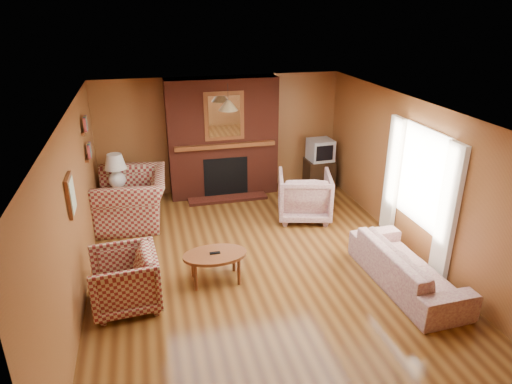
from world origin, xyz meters
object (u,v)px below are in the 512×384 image
object	(u,v)px
fireplace	(223,139)
floral_sofa	(407,267)
plaid_armchair	(124,280)
crt_tv	(320,150)
tv_stand	(319,174)
floral_armchair	(304,196)
table_lamp	(116,169)
side_table	(120,201)
plaid_loveseat	(132,198)
coffee_table	(215,257)

from	to	relation	value
fireplace	floral_sofa	distance (m)	4.50
plaid_armchair	crt_tv	distance (m)	5.22
fireplace	tv_stand	distance (m)	2.23
plaid_armchair	floral_armchair	distance (m)	3.75
fireplace	table_lamp	world-z (taller)	fireplace
floral_armchair	crt_tv	world-z (taller)	crt_tv
side_table	tv_stand	bearing A→B (deg)	4.82
plaid_loveseat	floral_sofa	bearing A→B (deg)	54.36
fireplace	floral_sofa	bearing A→B (deg)	-64.47
table_lamp	crt_tv	size ratio (longest dim) A/B	1.29
table_lamp	tv_stand	bearing A→B (deg)	4.82
plaid_armchair	floral_armchair	size ratio (longest dim) A/B	0.90
fireplace	plaid_loveseat	world-z (taller)	fireplace
side_table	floral_sofa	bearing A→B (deg)	-40.73
floral_armchair	coffee_table	bearing A→B (deg)	56.20
side_table	tv_stand	xyz separation A→B (m)	(4.15, 0.35, 0.05)
crt_tv	tv_stand	bearing A→B (deg)	90.00
coffee_table	table_lamp	bearing A→B (deg)	117.44
floral_armchair	crt_tv	bearing A→B (deg)	-106.20
side_table	crt_tv	bearing A→B (deg)	4.74
side_table	crt_tv	distance (m)	4.21
plaid_loveseat	tv_stand	bearing A→B (deg)	104.35
coffee_table	floral_sofa	bearing A→B (deg)	-16.33
tv_stand	crt_tv	distance (m)	0.54
floral_sofa	side_table	xyz separation A→B (m)	(-4.00, 3.44, -0.03)
floral_sofa	tv_stand	world-z (taller)	tv_stand
fireplace	plaid_loveseat	xyz separation A→B (m)	(-1.85, -0.94, -0.73)
fireplace	tv_stand	world-z (taller)	fireplace
fireplace	tv_stand	xyz separation A→B (m)	(2.05, -0.18, -0.87)
floral_sofa	table_lamp	size ratio (longest dim) A/B	3.08
plaid_loveseat	table_lamp	size ratio (longest dim) A/B	2.14
coffee_table	tv_stand	size ratio (longest dim) A/B	1.46
floral_sofa	coffee_table	size ratio (longest dim) A/B	2.21
floral_armchair	crt_tv	xyz separation A→B (m)	(0.82, 1.34, 0.41)
fireplace	plaid_armchair	distance (m)	4.10
fireplace	plaid_loveseat	bearing A→B (deg)	-153.02
coffee_table	plaid_loveseat	bearing A→B (deg)	116.67
plaid_armchair	fireplace	bearing A→B (deg)	146.86
plaid_loveseat	floral_sofa	world-z (taller)	plaid_loveseat
coffee_table	fireplace	bearing A→B (deg)	77.57
table_lamp	crt_tv	xyz separation A→B (m)	(4.15, 0.34, -0.04)
fireplace	coffee_table	bearing A→B (deg)	-102.43
crt_tv	table_lamp	bearing A→B (deg)	-175.26
floral_armchair	coffee_table	distance (m)	2.57
floral_armchair	coffee_table	size ratio (longest dim) A/B	1.05
plaid_armchair	tv_stand	xyz separation A→B (m)	(4.00, 3.34, -0.08)
plaid_armchair	coffee_table	xyz separation A→B (m)	(1.24, 0.31, -0.01)
plaid_armchair	plaid_loveseat	bearing A→B (deg)	173.63
plaid_loveseat	table_lamp	bearing A→B (deg)	-145.07
floral_armchair	side_table	size ratio (longest dim) A/B	1.82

